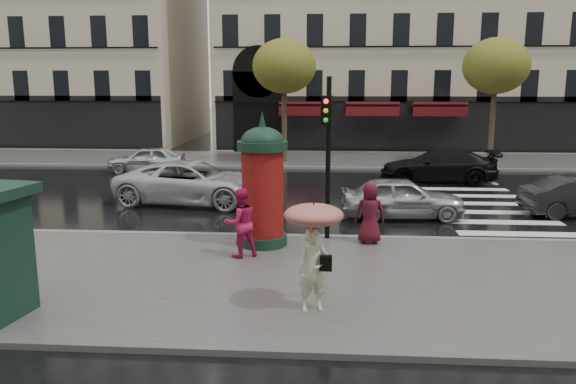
# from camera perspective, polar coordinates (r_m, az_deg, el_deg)

# --- Properties ---
(ground) EXTENTS (160.00, 160.00, 0.00)m
(ground) POSITION_cam_1_polar(r_m,az_deg,el_deg) (13.14, 2.48, -8.48)
(ground) COLOR black
(ground) RESTS_ON ground
(near_sidewalk) EXTENTS (90.00, 7.00, 0.12)m
(near_sidewalk) POSITION_cam_1_polar(r_m,az_deg,el_deg) (12.65, 2.43, -8.99)
(near_sidewalk) COLOR #474744
(near_sidewalk) RESTS_ON ground
(far_sidewalk) EXTENTS (90.00, 6.00, 0.12)m
(far_sidewalk) POSITION_cam_1_polar(r_m,az_deg,el_deg) (31.67, 3.38, 3.27)
(far_sidewalk) COLOR #474744
(far_sidewalk) RESTS_ON ground
(near_kerb) EXTENTS (90.00, 0.25, 0.14)m
(near_kerb) POSITION_cam_1_polar(r_m,az_deg,el_deg) (15.98, 2.76, -4.62)
(near_kerb) COLOR slate
(near_kerb) RESTS_ON ground
(far_kerb) EXTENTS (90.00, 0.25, 0.14)m
(far_kerb) POSITION_cam_1_polar(r_m,az_deg,el_deg) (28.70, 3.31, 2.46)
(far_kerb) COLOR slate
(far_kerb) RESTS_ON ground
(zebra_crossing) EXTENTS (3.60, 11.75, 0.01)m
(zebra_crossing) POSITION_cam_1_polar(r_m,az_deg,el_deg) (23.13, 18.15, -0.37)
(zebra_crossing) COLOR silver
(zebra_crossing) RESTS_ON ground
(tree_far_left) EXTENTS (3.40, 3.40, 6.64)m
(tree_far_left) POSITION_cam_1_polar(r_m,az_deg,el_deg) (30.46, -0.39, 12.61)
(tree_far_left) COLOR #38281C
(tree_far_left) RESTS_ON ground
(tree_far_right) EXTENTS (3.40, 3.40, 6.64)m
(tree_far_right) POSITION_cam_1_polar(r_m,az_deg,el_deg) (31.60, 20.38, 11.88)
(tree_far_right) COLOR #38281C
(tree_far_right) RESTS_ON ground
(woman_umbrella) EXTENTS (1.11, 1.11, 2.14)m
(woman_umbrella) POSITION_cam_1_polar(r_m,az_deg,el_deg) (10.53, 2.61, -4.78)
(woman_umbrella) COLOR beige
(woman_umbrella) RESTS_ON near_sidewalk
(woman_red) EXTENTS (1.05, 0.98, 1.73)m
(woman_red) POSITION_cam_1_polar(r_m,az_deg,el_deg) (13.92, -4.85, -3.14)
(woman_red) COLOR #BD174B
(woman_red) RESTS_ON near_sidewalk
(man_burgundy) EXTENTS (0.81, 0.54, 1.65)m
(man_burgundy) POSITION_cam_1_polar(r_m,az_deg,el_deg) (15.22, 8.31, -2.12)
(man_burgundy) COLOR #4C0F1C
(man_burgundy) RESTS_ON near_sidewalk
(morris_column) EXTENTS (1.32, 1.32, 3.55)m
(morris_column) POSITION_cam_1_polar(r_m,az_deg,el_deg) (14.75, -2.58, 1.03)
(morris_column) COLOR black
(morris_column) RESTS_ON near_sidewalk
(traffic_light) EXTENTS (0.31, 0.43, 4.43)m
(traffic_light) POSITION_cam_1_polar(r_m,az_deg,el_deg) (15.17, 4.04, 5.05)
(traffic_light) COLOR black
(traffic_light) RESTS_ON near_sidewalk
(car_silver) EXTENTS (4.10, 1.84, 1.37)m
(car_silver) POSITION_cam_1_polar(r_m,az_deg,el_deg) (18.69, 11.49, -0.57)
(car_silver) COLOR #B4B4B9
(car_silver) RESTS_ON ground
(car_white) EXTENTS (5.88, 3.30, 1.55)m
(car_white) POSITION_cam_1_polar(r_m,az_deg,el_deg) (20.81, -9.62, 0.95)
(car_white) COLOR silver
(car_white) RESTS_ON ground
(car_black) EXTENTS (5.13, 2.25, 1.47)m
(car_black) POSITION_cam_1_polar(r_m,az_deg,el_deg) (25.79, 15.02, 2.60)
(car_black) COLOR black
(car_black) RESTS_ON ground
(car_far_silver) EXTENTS (3.85, 1.75, 1.28)m
(car_far_silver) POSITION_cam_1_polar(r_m,az_deg,el_deg) (28.52, -14.14, 3.25)
(car_far_silver) COLOR silver
(car_far_silver) RESTS_ON ground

